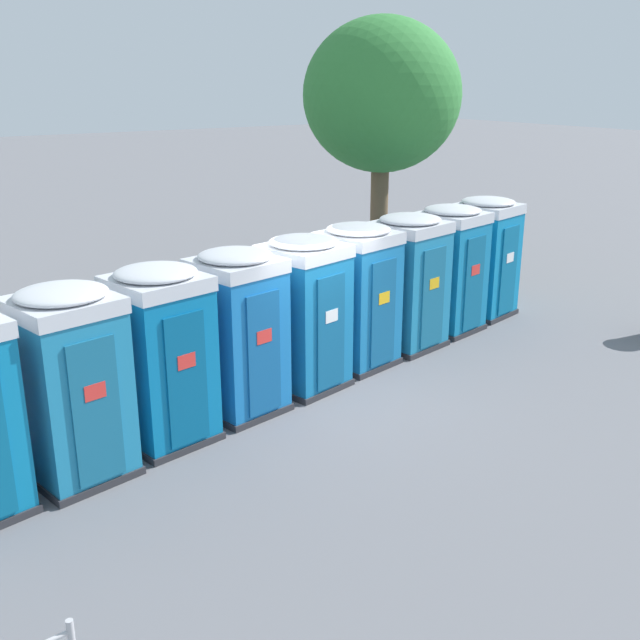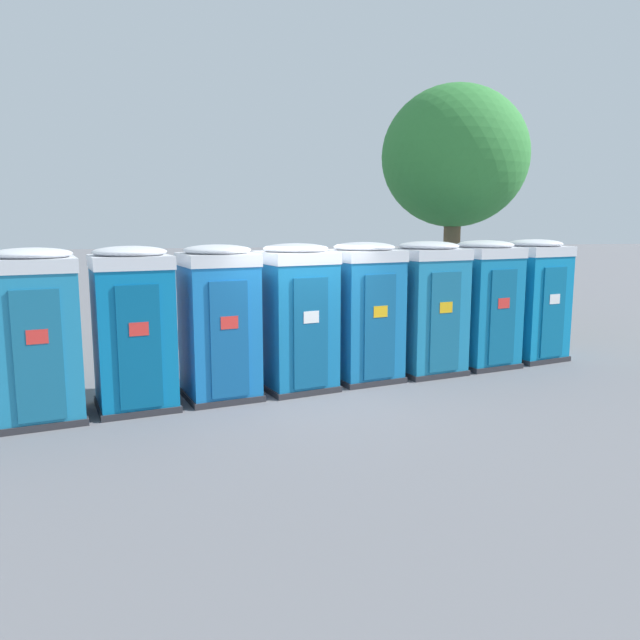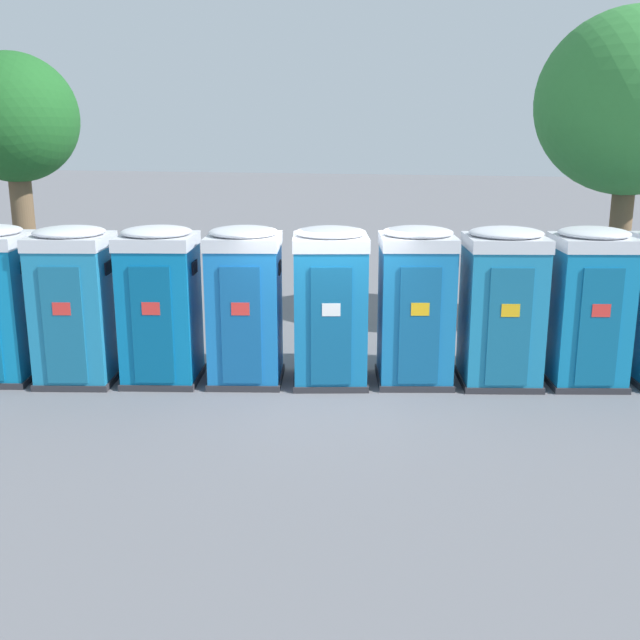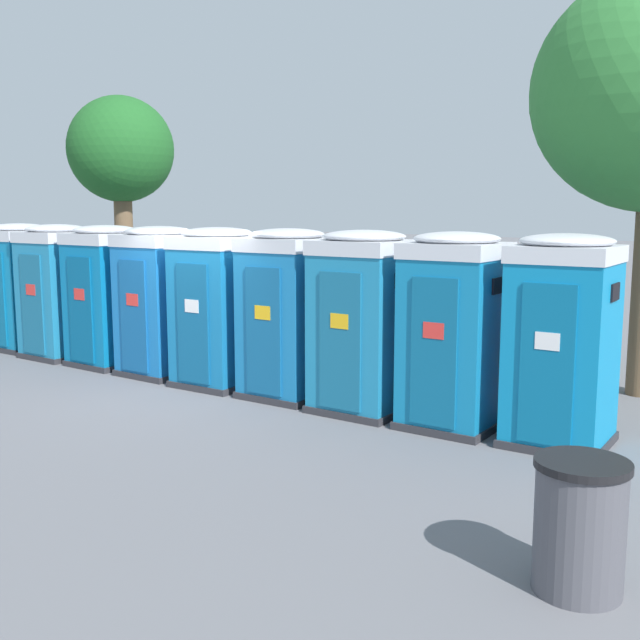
{
  "view_description": "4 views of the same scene",
  "coord_description": "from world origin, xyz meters",
  "px_view_note": "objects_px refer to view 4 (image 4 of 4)",
  "views": [
    {
      "loc": [
        -6.32,
        -9.38,
        4.94
      ],
      "look_at": [
        0.31,
        0.51,
        1.05
      ],
      "focal_mm": 42.0,
      "sensor_mm": 36.0,
      "label": 1
    },
    {
      "loc": [
        -2.17,
        -10.09,
        2.91
      ],
      "look_at": [
        0.38,
        0.53,
        1.18
      ],
      "focal_mm": 35.0,
      "sensor_mm": 36.0,
      "label": 2
    },
    {
      "loc": [
        2.34,
        -11.01,
        3.99
      ],
      "look_at": [
        -0.25,
        0.39,
        1.03
      ],
      "focal_mm": 42.0,
      "sensor_mm": 36.0,
      "label": 3
    },
    {
      "loc": [
        9.7,
        -6.49,
        2.81
      ],
      "look_at": [
        1.84,
        0.83,
        1.22
      ],
      "focal_mm": 42.0,
      "sensor_mm": 36.0,
      "label": 4
    }
  ],
  "objects_px": {
    "portapotty_1": "(59,291)",
    "portapotty_4": "(218,306)",
    "portapotty_3": "(160,300)",
    "portapotty_8": "(562,340)",
    "portapotty_7": "(454,330)",
    "portapotty_2": "(107,295)",
    "trash_can": "(579,526)",
    "portapotty_5": "(288,313)",
    "street_tree_0": "(121,154)",
    "portapotty_6": "(363,321)",
    "portapotty_0": "(21,286)"
  },
  "relations": [
    {
      "from": "portapotty_0",
      "to": "portapotty_2",
      "type": "xyz_separation_m",
      "value": [
        2.69,
        0.51,
        0.0
      ]
    },
    {
      "from": "portapotty_4",
      "to": "trash_can",
      "type": "distance_m",
      "value": 7.55
    },
    {
      "from": "street_tree_0",
      "to": "portapotty_4",
      "type": "bearing_deg",
      "value": -16.95
    },
    {
      "from": "portapotty_5",
      "to": "street_tree_0",
      "type": "bearing_deg",
      "value": 167.93
    },
    {
      "from": "portapotty_0",
      "to": "portapotty_6",
      "type": "height_order",
      "value": "same"
    },
    {
      "from": "portapotty_0",
      "to": "portapotty_1",
      "type": "xyz_separation_m",
      "value": [
        1.36,
        0.19,
        -0.0
      ]
    },
    {
      "from": "portapotty_8",
      "to": "street_tree_0",
      "type": "bearing_deg",
      "value": 175.88
    },
    {
      "from": "portapotty_3",
      "to": "portapotty_8",
      "type": "relative_size",
      "value": 1.0
    },
    {
      "from": "portapotty_1",
      "to": "portapotty_7",
      "type": "distance_m",
      "value": 8.21
    },
    {
      "from": "portapotty_7",
      "to": "street_tree_0",
      "type": "xyz_separation_m",
      "value": [
        -10.82,
        1.22,
        2.85
      ]
    },
    {
      "from": "portapotty_7",
      "to": "trash_can",
      "type": "height_order",
      "value": "portapotty_7"
    },
    {
      "from": "portapotty_4",
      "to": "portapotty_5",
      "type": "height_order",
      "value": "same"
    },
    {
      "from": "portapotty_3",
      "to": "portapotty_8",
      "type": "height_order",
      "value": "same"
    },
    {
      "from": "portapotty_0",
      "to": "portapotty_6",
      "type": "relative_size",
      "value": 1.0
    },
    {
      "from": "portapotty_5",
      "to": "street_tree_0",
      "type": "height_order",
      "value": "street_tree_0"
    },
    {
      "from": "portapotty_5",
      "to": "portapotty_1",
      "type": "bearing_deg",
      "value": -167.48
    },
    {
      "from": "portapotty_3",
      "to": "portapotty_4",
      "type": "xyz_separation_m",
      "value": [
        1.35,
        0.25,
        -0.0
      ]
    },
    {
      "from": "portapotty_2",
      "to": "portapotty_5",
      "type": "xyz_separation_m",
      "value": [
        4.01,
        0.87,
        0.0
      ]
    },
    {
      "from": "portapotty_0",
      "to": "portapotty_6",
      "type": "distance_m",
      "value": 8.21
    },
    {
      "from": "portapotty_1",
      "to": "portapotty_4",
      "type": "bearing_deg",
      "value": 11.99
    },
    {
      "from": "street_tree_0",
      "to": "portapotty_6",
      "type": "bearing_deg",
      "value": -9.05
    },
    {
      "from": "portapotty_1",
      "to": "portapotty_4",
      "type": "xyz_separation_m",
      "value": [
        4.01,
        0.85,
        0.0
      ]
    },
    {
      "from": "portapotty_1",
      "to": "portapotty_3",
      "type": "height_order",
      "value": "same"
    },
    {
      "from": "portapotty_0",
      "to": "portapotty_5",
      "type": "height_order",
      "value": "same"
    },
    {
      "from": "portapotty_6",
      "to": "portapotty_1",
      "type": "bearing_deg",
      "value": -168.06
    },
    {
      "from": "portapotty_2",
      "to": "portapotty_8",
      "type": "distance_m",
      "value": 8.21
    },
    {
      "from": "portapotty_0",
      "to": "portapotty_6",
      "type": "xyz_separation_m",
      "value": [
        8.05,
        1.61,
        -0.0
      ]
    },
    {
      "from": "portapotty_2",
      "to": "street_tree_0",
      "type": "xyz_separation_m",
      "value": [
        -4.12,
        2.61,
        2.85
      ]
    },
    {
      "from": "portapotty_5",
      "to": "street_tree_0",
      "type": "relative_size",
      "value": 0.46
    },
    {
      "from": "portapotty_1",
      "to": "portapotty_7",
      "type": "relative_size",
      "value": 1.0
    },
    {
      "from": "portapotty_4",
      "to": "portapotty_1",
      "type": "bearing_deg",
      "value": -168.01
    },
    {
      "from": "portapotty_8",
      "to": "portapotty_4",
      "type": "bearing_deg",
      "value": -167.34
    },
    {
      "from": "portapotty_0",
      "to": "street_tree_0",
      "type": "distance_m",
      "value": 4.46
    },
    {
      "from": "portapotty_7",
      "to": "street_tree_0",
      "type": "bearing_deg",
      "value": 173.59
    },
    {
      "from": "portapotty_1",
      "to": "street_tree_0",
      "type": "height_order",
      "value": "street_tree_0"
    },
    {
      "from": "portapotty_2",
      "to": "portapotty_0",
      "type": "bearing_deg",
      "value": -169.26
    },
    {
      "from": "portapotty_1",
      "to": "portapotty_5",
      "type": "bearing_deg",
      "value": 12.52
    },
    {
      "from": "portapotty_0",
      "to": "portapotty_8",
      "type": "bearing_deg",
      "value": 11.82
    },
    {
      "from": "street_tree_0",
      "to": "trash_can",
      "type": "xyz_separation_m",
      "value": [
        14.07,
        -3.99,
        -3.63
      ]
    },
    {
      "from": "portapotty_7",
      "to": "trash_can",
      "type": "xyz_separation_m",
      "value": [
        3.25,
        -2.77,
        -0.77
      ]
    },
    {
      "from": "portapotty_2",
      "to": "portapotty_8",
      "type": "height_order",
      "value": "same"
    },
    {
      "from": "portapotty_2",
      "to": "portapotty_3",
      "type": "bearing_deg",
      "value": 11.86
    },
    {
      "from": "portapotty_0",
      "to": "portapotty_4",
      "type": "height_order",
      "value": "same"
    },
    {
      "from": "street_tree_0",
      "to": "trash_can",
      "type": "height_order",
      "value": "street_tree_0"
    },
    {
      "from": "portapotty_5",
      "to": "portapotty_8",
      "type": "xyz_separation_m",
      "value": [
        4.01,
        0.87,
        0.0
      ]
    },
    {
      "from": "portapotty_2",
      "to": "portapotty_7",
      "type": "distance_m",
      "value": 6.84
    },
    {
      "from": "portapotty_0",
      "to": "portapotty_3",
      "type": "relative_size",
      "value": 1.0
    },
    {
      "from": "portapotty_2",
      "to": "trash_can",
      "type": "relative_size",
      "value": 2.52
    },
    {
      "from": "portapotty_0",
      "to": "portapotty_8",
      "type": "distance_m",
      "value": 10.94
    },
    {
      "from": "portapotty_4",
      "to": "trash_can",
      "type": "xyz_separation_m",
      "value": [
        7.26,
        -1.92,
        -0.77
      ]
    }
  ]
}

